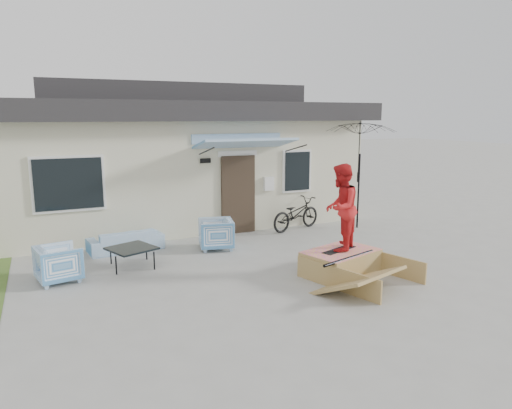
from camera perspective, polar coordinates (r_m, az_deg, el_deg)
name	(u,v)px	position (r m, az deg, el deg)	size (l,w,h in m)	color
ground	(283,295)	(8.47, 3.32, -10.93)	(90.00, 90.00, 0.00)	#979790
house	(167,153)	(15.43, -10.77, 6.17)	(10.80, 8.49, 4.10)	beige
loveseat	(126,237)	(11.41, -15.66, -3.82)	(1.71, 0.50, 0.67)	#3C80BC
armchair_left	(59,262)	(9.73, -22.99, -6.46)	(0.76, 0.71, 0.78)	#3C80BC
armchair_right	(216,233)	(11.15, -4.94, -3.43)	(0.78, 0.73, 0.80)	#3C80BC
coffee_table	(132,257)	(10.20, -14.92, -6.23)	(0.85, 0.85, 0.42)	black
bicycle	(296,210)	(13.00, 4.90, -0.71)	(0.60, 1.72, 1.10)	black
patio_umbrella	(359,166)	(13.32, 12.53, 4.57)	(2.04, 1.91, 2.20)	black
skate_ramp	(341,263)	(9.56, 10.31, -6.99)	(1.45, 1.93, 0.48)	olive
skateboard	(339,249)	(9.51, 10.14, -5.39)	(0.86, 0.21, 0.05)	black
skater	(341,206)	(9.31, 10.32, -0.14)	(0.84, 0.65, 1.72)	red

